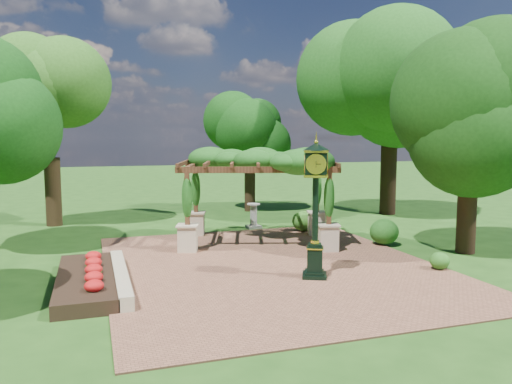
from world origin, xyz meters
name	(u,v)px	position (x,y,z in m)	size (l,w,h in m)	color
ground	(282,275)	(0.00, 0.00, 0.00)	(120.00, 120.00, 0.00)	#1E4714
brick_plaza	(271,266)	(0.00, 1.00, 0.02)	(10.00, 12.00, 0.04)	brown
border_wall	(121,277)	(-4.60, 0.50, 0.20)	(0.35, 5.00, 0.40)	#C6B793
flower_bed	(86,281)	(-5.50, 0.50, 0.18)	(1.50, 5.00, 0.36)	red
pedestal_clock	(316,197)	(0.73, -0.67, 2.36)	(1.03, 1.03, 3.93)	black
pergola	(257,165)	(0.71, 4.47, 2.99)	(6.59, 5.14, 3.64)	beige
sundial	(254,217)	(1.57, 7.58, 0.48)	(0.62, 0.62, 1.10)	gray
shrub_front	(440,261)	(4.71, -1.07, 0.30)	(0.59, 0.59, 0.53)	#27621C
shrub_mid	(384,232)	(5.09, 2.56, 0.52)	(1.07, 1.07, 0.96)	#1D5217
shrub_back	(303,221)	(3.30, 6.01, 0.47)	(0.95, 0.95, 0.86)	#295A1A
tree_west_far	(49,104)	(-6.97, 11.04, 5.52)	(3.79, 3.79, 8.09)	#332313
tree_north	(250,128)	(2.99, 12.61, 4.56)	(3.22, 3.22, 6.66)	#2F1F12
tree_east_far	(391,69)	(9.60, 9.28, 7.54)	(5.68, 5.68, 10.98)	black
tree_east_near	(472,106)	(7.14, 0.63, 5.11)	(4.87, 4.87, 7.43)	#372116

